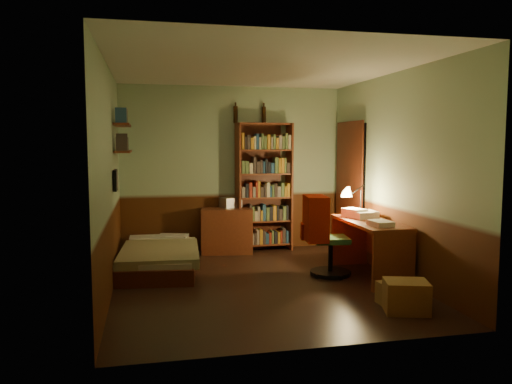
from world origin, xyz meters
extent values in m
cube|color=black|center=(0.00, 0.00, -0.01)|extent=(3.50, 4.00, 0.02)
cube|color=silver|center=(0.00, 0.00, 2.61)|extent=(3.50, 4.00, 0.02)
cube|color=#98B38E|center=(0.00, 2.01, 1.30)|extent=(3.50, 0.02, 2.60)
cube|color=#98B38E|center=(-1.76, 0.00, 1.30)|extent=(0.02, 4.00, 2.60)
cube|color=#98B38E|center=(1.76, 0.00, 1.30)|extent=(0.02, 4.00, 2.60)
cube|color=#98B38E|center=(0.00, -2.01, 1.30)|extent=(3.50, 0.02, 2.60)
cube|color=black|center=(1.72, 1.30, 1.00)|extent=(0.06, 0.90, 2.00)
cube|color=#3F170B|center=(1.69, 1.30, 1.00)|extent=(0.02, 0.98, 2.08)
cube|color=olive|center=(-1.19, 0.97, 0.27)|extent=(1.17, 1.90, 0.54)
cube|color=maroon|center=(-0.13, 1.76, 0.35)|extent=(0.84, 0.52, 0.70)
cube|color=#B2B2B7|center=(-0.06, 1.89, 0.78)|extent=(0.36, 0.32, 0.16)
cube|color=maroon|center=(0.48, 1.85, 1.01)|extent=(0.89, 0.37, 2.03)
cylinder|color=black|center=(0.04, 1.96, 2.16)|extent=(0.08, 0.08, 0.26)
cylinder|color=black|center=(0.50, 1.96, 2.16)|extent=(0.08, 0.08, 0.26)
cube|color=maroon|center=(1.44, 0.01, 0.36)|extent=(0.56, 1.35, 0.72)
cube|color=silver|center=(1.38, 0.36, 0.78)|extent=(0.31, 0.35, 0.12)
cone|color=black|center=(1.55, 0.54, 0.99)|extent=(0.18, 0.18, 0.53)
cube|color=#2A5C2F|center=(0.97, 0.17, 0.57)|extent=(0.64, 0.58, 1.15)
cube|color=#AF1B02|center=(0.69, -0.08, 1.44)|extent=(0.39, 0.54, 0.58)
cube|color=maroon|center=(-1.64, 1.10, 1.60)|extent=(0.20, 0.90, 0.03)
cube|color=maroon|center=(-1.64, 1.10, 1.95)|extent=(0.20, 0.90, 0.03)
cube|color=black|center=(-1.72, 0.60, 1.25)|extent=(0.04, 0.32, 0.26)
cube|color=olive|center=(1.21, -1.34, 0.16)|extent=(0.51, 0.45, 0.32)
cube|color=olive|center=(1.22, -1.10, 0.12)|extent=(0.34, 0.29, 0.23)
camera|label=1|loc=(-1.32, -5.83, 1.71)|focal=35.00mm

